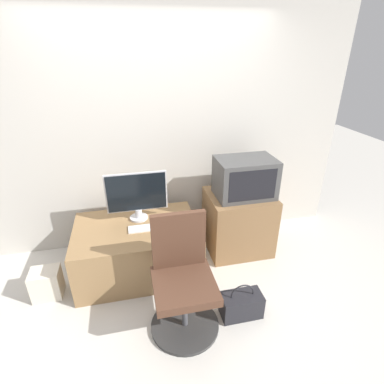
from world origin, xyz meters
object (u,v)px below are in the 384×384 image
object	(u,v)px
main_monitor	(137,195)
office_chair	(183,284)
keyboard	(143,228)
cardboard_box_lower	(47,284)
mouse	(165,225)
handbag	(241,305)
crt_tv	(245,178)

from	to	relation	value
main_monitor	office_chair	xyz separation A→B (m)	(0.29, -0.92, -0.39)
office_chair	keyboard	bearing A→B (deg)	110.17
keyboard	cardboard_box_lower	bearing A→B (deg)	-171.80
mouse	main_monitor	bearing A→B (deg)	140.38
keyboard	office_chair	distance (m)	0.77
mouse	handbag	distance (m)	1.04
main_monitor	keyboard	xyz separation A→B (m)	(0.02, -0.21, -0.27)
office_chair	handbag	xyz separation A→B (m)	(0.51, -0.05, -0.30)
main_monitor	handbag	distance (m)	1.43
cardboard_box_lower	handbag	xyz separation A→B (m)	(1.71, -0.62, -0.03)
office_chair	mouse	bearing A→B (deg)	93.41
keyboard	office_chair	size ratio (longest dim) A/B	0.29
cardboard_box_lower	handbag	bearing A→B (deg)	-19.95
crt_tv	office_chair	size ratio (longest dim) A/B	0.62
mouse	handbag	world-z (taller)	mouse
main_monitor	keyboard	bearing A→B (deg)	-83.40
keyboard	office_chair	world-z (taller)	office_chair
main_monitor	mouse	size ratio (longest dim) A/B	9.65
mouse	cardboard_box_lower	distance (m)	1.23
main_monitor	mouse	world-z (taller)	main_monitor
cardboard_box_lower	mouse	bearing A→B (deg)	7.33
office_chair	cardboard_box_lower	world-z (taller)	office_chair
mouse	office_chair	distance (m)	0.74
crt_tv	cardboard_box_lower	bearing A→B (deg)	-171.46
keyboard	handbag	world-z (taller)	keyboard
handbag	office_chair	bearing A→B (deg)	174.73
keyboard	crt_tv	distance (m)	1.18
keyboard	handbag	distance (m)	1.16
mouse	handbag	xyz separation A→B (m)	(0.55, -0.77, -0.43)
crt_tv	keyboard	bearing A→B (deg)	-171.17
main_monitor	handbag	size ratio (longest dim) A/B	1.71
main_monitor	crt_tv	world-z (taller)	crt_tv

